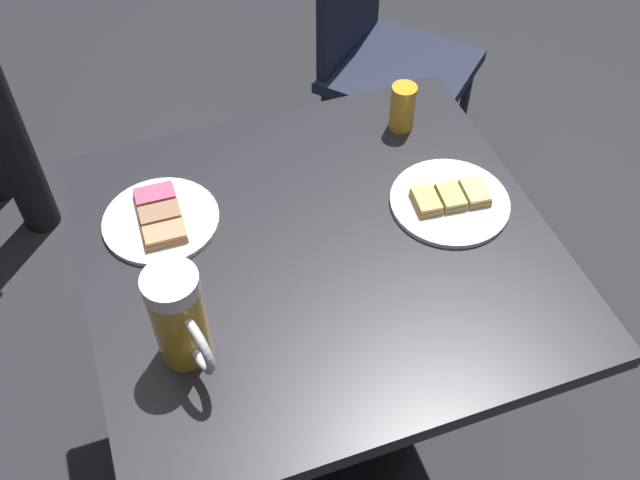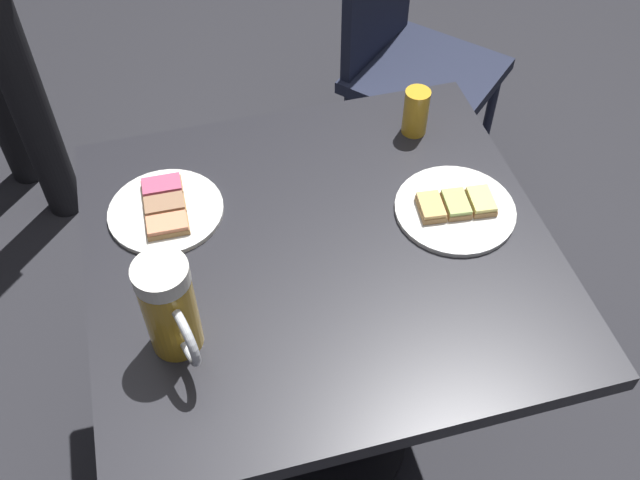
# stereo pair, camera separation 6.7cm
# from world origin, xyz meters

# --- Properties ---
(ground_plane) EXTENTS (6.00, 6.00, 0.00)m
(ground_plane) POSITION_xyz_m (0.00, 0.00, 0.00)
(ground_plane) COLOR #28282D
(cafe_table) EXTENTS (0.77, 0.83, 0.74)m
(cafe_table) POSITION_xyz_m (0.00, 0.00, 0.59)
(cafe_table) COLOR black
(cafe_table) RESTS_ON ground_plane
(plate_near) EXTENTS (0.23, 0.23, 0.03)m
(plate_near) POSITION_xyz_m (-0.02, 0.27, 0.75)
(plate_near) COLOR white
(plate_near) RESTS_ON cafe_table
(plate_far) EXTENTS (0.21, 0.21, 0.03)m
(plate_far) POSITION_xyz_m (-0.15, -0.26, 0.75)
(plate_far) COLOR white
(plate_far) RESTS_ON cafe_table
(beer_mug) EXTENTS (0.15, 0.08, 0.19)m
(beer_mug) POSITION_xyz_m (0.14, -0.27, 0.84)
(beer_mug) COLOR gold
(beer_mug) RESTS_ON cafe_table
(beer_glass_small) EXTENTS (0.05, 0.05, 0.10)m
(beer_glass_small) POSITION_xyz_m (-0.25, 0.27, 0.79)
(beer_glass_small) COLOR gold
(beer_glass_small) RESTS_ON cafe_table
(cafe_chair) EXTENTS (0.54, 0.54, 0.92)m
(cafe_chair) POSITION_xyz_m (-0.82, 0.47, 0.53)
(cafe_chair) COLOR #1E2338
(cafe_chair) RESTS_ON ground_plane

